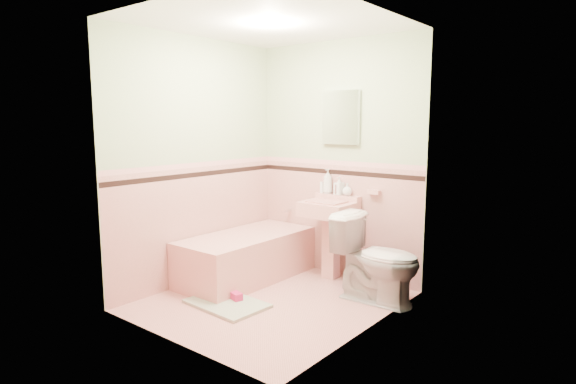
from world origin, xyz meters
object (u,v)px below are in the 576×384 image
Objects in this scene: sink at (328,241)px; soap_bottle_right at (347,189)px; soap_bottle_mid at (339,186)px; medicine_cabinet at (341,117)px; bucket at (364,275)px; bathtub at (246,258)px; soap_bottle_left at (328,181)px; toilet at (377,259)px; shoe at (235,295)px.

sink is 6.38× the size of soap_bottle_right.
sink is at bearing -94.33° from soap_bottle_mid.
medicine_cabinet reaches higher than soap_bottle_right.
sink is 3.09× the size of bucket.
bathtub is 5.70× the size of soap_bottle_left.
soap_bottle_mid is (0.01, 0.18, 0.57)m from sink.
soap_bottle_left is 1.07m from bucket.
soap_bottle_left reaches higher than toilet.
sink is 5.04× the size of shoe.
bathtub is 1.78m from medicine_cabinet.
soap_bottle_left is (-0.13, -0.03, -0.68)m from medicine_cabinet.
toilet is at bearing -19.28° from sink.
bathtub reaches higher than shoe.
soap_bottle_left reaches higher than bathtub.
soap_bottle_left reaches higher than bucket.
toilet is 1.36m from shoe.
medicine_cabinet reaches higher than toilet.
soap_bottle_right is (0.25, 0.00, -0.07)m from soap_bottle_left.
soap_bottle_right is (0.79, 0.71, 0.73)m from bathtub.
soap_bottle_right reaches higher than shoe.
toilet is at bearing -26.89° from soap_bottle_left.
soap_bottle_mid reaches higher than toilet.
toilet reaches higher than bucket.
toilet is (0.72, -0.25, -0.01)m from sink.
medicine_cabinet is at bearing 90.00° from sink.
toilet is at bearing -31.49° from soap_bottle_mid.
bathtub is 1.85× the size of toilet.
sink is 4.34× the size of soap_bottle_mid.
soap_bottle_right is 0.16× the size of toilet.
sink is 1.18m from shoe.
soap_bottle_right is at bearing 52.16° from toilet.
medicine_cabinet reaches higher than bucket.
sink reaches higher than toilet.
soap_bottle_right is 0.90m from bucket.
shoe is (-0.73, -1.08, -0.07)m from bucket.
soap_bottle_left is (0.55, 0.71, 0.79)m from bathtub.
medicine_cabinet is 1.64m from bucket.
soap_bottle_left reaches higher than soap_bottle_right.
soap_bottle_mid reaches higher than shoe.
sink reaches higher than shoe.
soap_bottle_right reaches higher than toilet.
medicine_cabinet is at bearing 12.75° from soap_bottle_left.
soap_bottle_right is 1.60m from shoe.
medicine_cabinet is 2.09× the size of bucket.
soap_bottle_left is at bearing 52.37° from bathtub.
bathtub is 1.81× the size of sink.
soap_bottle_mid is at bearing 180.00° from soap_bottle_right.
medicine_cabinet reaches higher than sink.
soap_bottle_left reaches higher than sink.
soap_bottle_right is (0.10, 0.00, -0.03)m from soap_bottle_mid.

